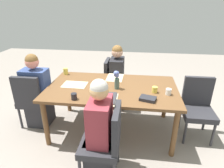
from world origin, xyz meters
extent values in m
plane|color=gray|center=(0.00, 0.00, 0.00)|extent=(10.00, 10.00, 0.00)
cube|color=brown|center=(0.00, 0.00, 0.72)|extent=(1.89, 1.09, 0.04)
cylinder|color=brown|center=(-0.87, -0.47, 0.35)|extent=(0.07, 0.07, 0.70)
cylinder|color=brown|center=(0.87, -0.47, 0.35)|extent=(0.07, 0.07, 0.70)
cylinder|color=brown|center=(-0.87, 0.47, 0.35)|extent=(0.07, 0.07, 0.70)
cylinder|color=brown|center=(0.87, 0.47, 0.35)|extent=(0.07, 0.07, 0.70)
cube|color=#2D2D33|center=(-1.26, 0.03, 0.41)|extent=(0.44, 0.44, 0.08)
cube|color=#2D2D33|center=(-1.26, -0.16, 0.68)|extent=(0.42, 0.06, 0.45)
cylinder|color=#333338|center=(-1.45, 0.22, 0.18)|extent=(0.04, 0.04, 0.37)
cylinder|color=#333338|center=(-1.07, 0.22, 0.18)|extent=(0.04, 0.04, 0.37)
cylinder|color=#333338|center=(-1.45, -0.16, 0.18)|extent=(0.04, 0.04, 0.37)
cylinder|color=#333338|center=(-1.07, -0.16, 0.18)|extent=(0.04, 0.04, 0.37)
cube|color=#2D2D33|center=(-1.20, 0.03, 0.23)|extent=(0.34, 0.36, 0.45)
cube|color=#384C84|center=(-1.20, 0.03, 0.70)|extent=(0.40, 0.24, 0.50)
sphere|color=#E58671|center=(-1.20, 0.03, 1.07)|extent=(0.20, 0.20, 0.20)
sphere|color=brown|center=(-1.20, 0.03, 1.10)|extent=(0.19, 0.19, 0.19)
cube|color=#2D2D33|center=(-0.01, 0.83, 0.41)|extent=(0.44, 0.44, 0.08)
cube|color=#2D2D33|center=(-0.20, 0.83, 0.68)|extent=(0.06, 0.42, 0.45)
cylinder|color=#333338|center=(0.18, 1.02, 0.18)|extent=(0.04, 0.04, 0.37)
cylinder|color=#333338|center=(0.18, 0.64, 0.18)|extent=(0.04, 0.04, 0.37)
cylinder|color=#333338|center=(-0.20, 1.02, 0.18)|extent=(0.04, 0.04, 0.37)
cylinder|color=#333338|center=(-0.20, 0.64, 0.18)|extent=(0.04, 0.04, 0.37)
cube|color=#2D2D33|center=(-0.01, 0.77, 0.23)|extent=(0.36, 0.34, 0.45)
cube|color=#232328|center=(-0.01, 0.77, 0.70)|extent=(0.24, 0.40, 0.50)
sphere|color=#D9A487|center=(-0.01, 0.77, 1.07)|extent=(0.20, 0.20, 0.20)
sphere|color=brown|center=(-0.01, 0.77, 1.10)|extent=(0.19, 0.19, 0.19)
cube|color=#2D2D33|center=(-0.03, -0.86, 0.41)|extent=(0.44, 0.44, 0.08)
cube|color=#2D2D33|center=(0.16, -0.86, 0.68)|extent=(0.06, 0.42, 0.45)
cylinder|color=#333338|center=(-0.22, -0.67, 0.18)|extent=(0.04, 0.04, 0.37)
cylinder|color=#333338|center=(0.16, -0.67, 0.18)|extent=(0.04, 0.04, 0.37)
cube|color=#2D2D33|center=(-0.03, -0.80, 0.23)|extent=(0.36, 0.34, 0.45)
cube|color=#93333D|center=(-0.03, -0.80, 0.70)|extent=(0.24, 0.40, 0.50)
sphere|color=tan|center=(-0.03, -0.80, 1.07)|extent=(0.20, 0.20, 0.20)
sphere|color=beige|center=(-0.03, -0.80, 1.10)|extent=(0.19, 0.19, 0.19)
cube|color=#2D2D33|center=(1.26, -0.02, 0.41)|extent=(0.44, 0.44, 0.08)
cube|color=#2D2D33|center=(1.26, 0.17, 0.68)|extent=(0.42, 0.06, 0.45)
cylinder|color=#333338|center=(1.45, -0.21, 0.18)|extent=(0.04, 0.04, 0.37)
cylinder|color=#333338|center=(1.07, -0.21, 0.18)|extent=(0.04, 0.04, 0.37)
cylinder|color=#333338|center=(1.45, 0.17, 0.18)|extent=(0.04, 0.04, 0.37)
cylinder|color=#333338|center=(1.07, 0.17, 0.18)|extent=(0.04, 0.04, 0.37)
cylinder|color=#4C6B60|center=(0.08, -0.04, 0.82)|extent=(0.07, 0.07, 0.15)
sphere|color=#6B7FD1|center=(0.08, -0.04, 0.98)|extent=(0.06, 0.06, 0.06)
cylinder|color=#477A3D|center=(0.08, -0.04, 0.94)|extent=(0.01, 0.01, 0.08)
sphere|color=#6B7FD1|center=(0.08, -0.03, 0.94)|extent=(0.05, 0.05, 0.05)
cylinder|color=#477A3D|center=(0.08, -0.03, 0.92)|extent=(0.01, 0.01, 0.04)
sphere|color=#6B7FD1|center=(0.06, -0.03, 0.94)|extent=(0.05, 0.05, 0.05)
cylinder|color=#477A3D|center=(0.06, -0.03, 0.92)|extent=(0.01, 0.01, 0.05)
sphere|color=#6B7FD1|center=(0.06, -0.05, 0.98)|extent=(0.07, 0.07, 0.07)
cylinder|color=#477A3D|center=(0.06, -0.05, 0.94)|extent=(0.01, 0.01, 0.09)
sphere|color=#6B7FD1|center=(0.08, -0.04, 0.95)|extent=(0.06, 0.06, 0.06)
cylinder|color=#477A3D|center=(0.08, -0.04, 0.92)|extent=(0.01, 0.01, 0.05)
cube|color=beige|center=(-0.57, 0.01, 0.75)|extent=(0.36, 0.27, 0.00)
cube|color=beige|center=(0.00, 0.37, 0.75)|extent=(0.27, 0.37, 0.00)
cube|color=beige|center=(-0.01, -0.39, 0.75)|extent=(0.26, 0.36, 0.00)
cube|color=#38383D|center=(-0.01, -0.36, 0.76)|extent=(0.22, 0.32, 0.02)
cube|color=black|center=(-0.10, -0.36, 0.86)|extent=(0.05, 0.31, 0.20)
cylinder|color=white|center=(0.78, -0.14, 0.79)|extent=(0.07, 0.07, 0.08)
cylinder|color=#DBC64C|center=(-0.85, 0.42, 0.80)|extent=(0.08, 0.08, 0.11)
cylinder|color=#DBC64C|center=(0.60, -0.10, 0.79)|extent=(0.08, 0.08, 0.08)
cylinder|color=#232328|center=(-0.43, -0.44, 0.79)|extent=(0.08, 0.08, 0.08)
cube|color=#28282D|center=(0.50, -0.34, 0.77)|extent=(0.23, 0.19, 0.04)
camera|label=1|loc=(0.33, -2.54, 1.93)|focal=30.90mm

